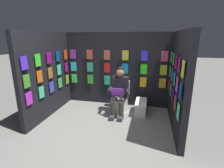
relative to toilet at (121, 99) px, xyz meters
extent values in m
plane|color=gray|center=(0.21, 1.59, -0.33)|extent=(30.00, 30.00, 0.00)
cube|color=black|center=(0.21, -0.45, 0.68)|extent=(2.98, 0.10, 2.01)
cube|color=#43D34D|center=(1.47, -0.37, 0.38)|extent=(0.17, 0.01, 0.26)
cube|color=green|center=(0.96, -0.37, 0.38)|extent=(0.17, 0.01, 0.26)
cube|color=#23AC8B|center=(0.46, -0.37, 0.38)|extent=(0.17, 0.01, 0.26)
cube|color=#23B80D|center=(-0.04, -0.37, 0.38)|extent=(0.17, 0.01, 0.26)
cube|color=orange|center=(-0.54, -0.37, 0.38)|extent=(0.17, 0.01, 0.26)
cube|color=gold|center=(-1.04, -0.37, 0.38)|extent=(0.17, 0.01, 0.26)
cube|color=#31DDE2|center=(1.47, -0.37, 0.74)|extent=(0.17, 0.01, 0.26)
cube|color=#2BA46C|center=(0.96, -0.37, 0.74)|extent=(0.17, 0.01, 0.26)
cube|color=red|center=(0.46, -0.37, 0.74)|extent=(0.17, 0.01, 0.26)
cube|color=#1583BF|center=(-0.04, -0.37, 0.74)|extent=(0.17, 0.01, 0.26)
cube|color=#2ED016|center=(-0.54, -0.37, 0.74)|extent=(0.17, 0.01, 0.26)
cube|color=#AFB720|center=(-1.04, -0.37, 0.74)|extent=(0.17, 0.01, 0.26)
cube|color=purple|center=(1.47, -0.37, 1.09)|extent=(0.17, 0.01, 0.26)
cube|color=#BA423B|center=(0.96, -0.37, 1.09)|extent=(0.17, 0.01, 0.26)
cube|color=#A94D36|center=(0.46, -0.37, 1.09)|extent=(0.17, 0.01, 0.26)
cube|color=gold|center=(-0.04, -0.37, 1.09)|extent=(0.17, 0.01, 0.26)
cube|color=#322CDC|center=(-0.54, -0.37, 1.09)|extent=(0.17, 0.01, 0.26)
cube|color=#C1406E|center=(-1.04, -0.37, 1.09)|extent=(0.17, 0.01, 0.26)
cube|color=black|center=(-1.28, 0.59, 0.68)|extent=(0.10, 2.00, 2.01)
cube|color=red|center=(-1.19, -0.22, 0.38)|extent=(0.01, 0.17, 0.26)
cube|color=#20AA67|center=(-1.19, 0.19, 0.38)|extent=(0.01, 0.17, 0.26)
cube|color=#560ED4|center=(-1.19, 0.59, 0.38)|extent=(0.01, 0.17, 0.26)
cube|color=#9C482A|center=(-1.19, 1.00, 0.38)|extent=(0.01, 0.17, 0.26)
cube|color=#41ECA8|center=(-1.19, 1.41, 0.38)|extent=(0.01, 0.17, 0.26)
cube|color=teal|center=(-1.19, -0.22, 0.74)|extent=(0.01, 0.17, 0.26)
cube|color=#2963B7|center=(-1.19, 0.19, 0.74)|extent=(0.01, 0.17, 0.26)
cube|color=teal|center=(-1.19, 0.59, 0.74)|extent=(0.01, 0.17, 0.26)
cube|color=#D8399E|center=(-1.19, 1.00, 0.74)|extent=(0.01, 0.17, 0.26)
cube|color=#0E38A3|center=(-1.19, 1.41, 0.74)|extent=(0.01, 0.17, 0.26)
cube|color=green|center=(-1.19, -0.22, 1.09)|extent=(0.01, 0.17, 0.26)
cube|color=green|center=(-1.19, 0.19, 1.09)|extent=(0.01, 0.17, 0.26)
cube|color=#A30C6F|center=(-1.19, 0.59, 1.09)|extent=(0.01, 0.17, 0.26)
cube|color=#901479|center=(-1.19, 1.00, 1.09)|extent=(0.01, 0.17, 0.26)
cube|color=#BEE537|center=(-1.19, 1.41, 1.09)|extent=(0.01, 0.17, 0.26)
cube|color=black|center=(1.70, 0.59, 0.68)|extent=(0.10, 2.00, 2.01)
cube|color=#C129DF|center=(1.62, 1.41, 0.38)|extent=(0.01, 0.17, 0.26)
cube|color=#43D18F|center=(1.62, 1.00, 0.38)|extent=(0.01, 0.17, 0.26)
cube|color=blue|center=(1.62, 0.59, 0.38)|extent=(0.01, 0.17, 0.26)
cube|color=green|center=(1.62, 0.19, 0.38)|extent=(0.01, 0.17, 0.26)
cube|color=olive|center=(1.62, -0.22, 0.38)|extent=(0.01, 0.17, 0.26)
cube|color=#43972D|center=(1.62, 1.41, 0.74)|extent=(0.01, 0.17, 0.26)
cube|color=orange|center=(1.62, 1.00, 0.74)|extent=(0.01, 0.17, 0.26)
cube|color=#AA6427|center=(1.62, 0.59, 0.74)|extent=(0.01, 0.17, 0.26)
cube|color=#41DDB3|center=(1.62, 0.19, 0.74)|extent=(0.01, 0.17, 0.26)
cube|color=#960F6A|center=(1.62, -0.22, 0.74)|extent=(0.01, 0.17, 0.26)
cube|color=#532EF0|center=(1.62, 1.41, 1.09)|extent=(0.01, 0.17, 0.26)
cube|color=#3BD52F|center=(1.62, 1.00, 1.09)|extent=(0.01, 0.17, 0.26)
cube|color=#8F0F7A|center=(1.62, 0.59, 1.09)|extent=(0.01, 0.17, 0.26)
cube|color=#0B419D|center=(1.62, 0.19, 1.09)|extent=(0.01, 0.17, 0.26)
cube|color=#CE4111|center=(1.62, -0.22, 1.09)|extent=(0.01, 0.17, 0.26)
cylinder|color=white|center=(0.00, 0.08, -0.13)|extent=(0.38, 0.38, 0.40)
cylinder|color=white|center=(0.00, 0.08, 0.09)|extent=(0.41, 0.41, 0.02)
cube|color=white|center=(0.00, -0.18, 0.25)|extent=(0.38, 0.19, 0.36)
cylinder|color=white|center=(0.00, -0.09, 0.25)|extent=(0.39, 0.08, 0.39)
cube|color=black|center=(0.00, 0.11, 0.36)|extent=(0.40, 0.23, 0.52)
sphere|color=brown|center=(0.00, 0.14, 0.71)|extent=(0.21, 0.21, 0.21)
sphere|color=black|center=(0.00, 0.11, 0.78)|extent=(0.17, 0.17, 0.17)
cylinder|color=#38332D|center=(-0.09, 0.31, 0.11)|extent=(0.16, 0.40, 0.15)
cylinder|color=#38332D|center=(0.10, 0.31, 0.11)|extent=(0.16, 0.40, 0.15)
cylinder|color=#38332D|center=(-0.09, 0.49, -0.11)|extent=(0.12, 0.12, 0.42)
cylinder|color=#38332D|center=(0.11, 0.49, -0.11)|extent=(0.12, 0.12, 0.42)
cube|color=#33333D|center=(-0.09, 0.55, -0.28)|extent=(0.11, 0.26, 0.09)
cube|color=#33333D|center=(0.11, 0.55, -0.28)|extent=(0.11, 0.26, 0.09)
cylinder|color=black|center=(-0.22, 0.29, 0.33)|extent=(0.09, 0.31, 0.13)
cylinder|color=black|center=(0.22, 0.28, 0.33)|extent=(0.09, 0.31, 0.13)
cube|color=purple|center=(0.01, 0.45, 0.32)|extent=(0.30, 0.13, 0.23)
cube|color=white|center=(-0.53, 0.09, -0.17)|extent=(0.26, 0.59, 0.31)
cube|color=white|center=(-0.53, 0.09, -0.01)|extent=(0.27, 0.61, 0.03)
camera|label=1|loc=(-0.70, 4.15, 1.56)|focal=27.26mm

